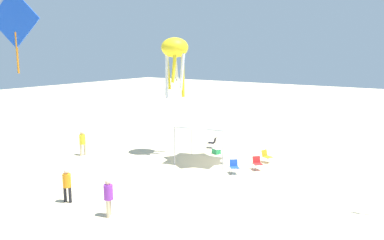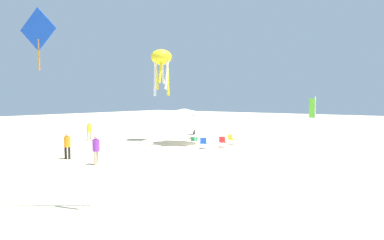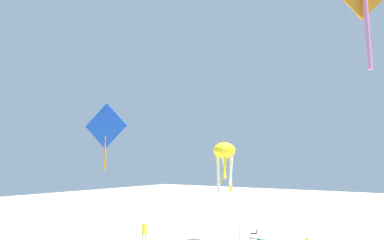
{
  "view_description": "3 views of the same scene",
  "coord_description": "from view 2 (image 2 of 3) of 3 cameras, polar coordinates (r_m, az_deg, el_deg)",
  "views": [
    {
      "loc": [
        -11.8,
        22.87,
        7.33
      ],
      "look_at": [
        2.59,
        1.91,
        2.82
      ],
      "focal_mm": 36.87,
      "sensor_mm": 36.0,
      "label": 1
    },
    {
      "loc": [
        -14.51,
        22.83,
        3.78
      ],
      "look_at": [
        0.9,
        1.53,
        2.06
      ],
      "focal_mm": 29.99,
      "sensor_mm": 36.0,
      "label": 2
    },
    {
      "loc": [
        -9.06,
        25.89,
        6.36
      ],
      "look_at": [
        0.76,
        11.5,
        8.67
      ],
      "focal_mm": 31.38,
      "sensor_mm": 36.0,
      "label": 3
    }
  ],
  "objects": [
    {
      "name": "ground",
      "position": [
        27.32,
        3.42,
        -4.32
      ],
      "size": [
        120.0,
        120.0,
        0.1
      ],
      "primitive_type": "cube",
      "color": "beige"
    },
    {
      "name": "canopy_tent",
      "position": [
        27.0,
        -1.38,
        1.44
      ],
      "size": [
        3.89,
        3.64,
        2.98
      ],
      "rotation": [
        0.0,
        0.0,
        0.21
      ],
      "color": "#B7B7BC",
      "rests_on": "ground"
    },
    {
      "name": "folding_chair_facing_ocean",
      "position": [
        27.05,
        7.05,
        -3.31
      ],
      "size": [
        0.74,
        0.67,
        0.82
      ],
      "rotation": [
        0.0,
        0.0,
        4.43
      ],
      "color": "black",
      "rests_on": "ground"
    },
    {
      "name": "folding_chair_right_of_tent",
      "position": [
        30.81,
        0.11,
        -2.42
      ],
      "size": [
        0.72,
        0.65,
        0.82
      ],
      "rotation": [
        0.0,
        0.0,
        1.79
      ],
      "color": "black",
      "rests_on": "ground"
    },
    {
      "name": "folding_chair_near_cooler",
      "position": [
        24.6,
        2.07,
        -3.98
      ],
      "size": [
        0.8,
        0.81,
        0.82
      ],
      "rotation": [
        0.0,
        0.0,
        3.86
      ],
      "color": "black",
      "rests_on": "ground"
    },
    {
      "name": "folding_chair_left_of_tent",
      "position": [
        25.4,
        5.46,
        -3.76
      ],
      "size": [
        0.8,
        0.81,
        0.82
      ],
      "rotation": [
        0.0,
        0.0,
        3.92
      ],
      "color": "black",
      "rests_on": "ground"
    },
    {
      "name": "cooler_box",
      "position": [
        29.16,
        0.38,
        -3.31
      ],
      "size": [
        0.73,
        0.63,
        0.4
      ],
      "color": "#1E8C4C",
      "rests_on": "ground"
    },
    {
      "name": "banner_flag",
      "position": [
        19.26,
        20.83,
        -0.74
      ],
      "size": [
        0.36,
        0.06,
        3.92
      ],
      "color": "silver",
      "rests_on": "ground"
    },
    {
      "name": "person_by_tent",
      "position": [
        21.65,
        -21.31,
        -3.91
      ],
      "size": [
        0.45,
        0.4,
        1.69
      ],
      "rotation": [
        0.0,
        0.0,
        0.22
      ],
      "color": "black",
      "rests_on": "ground"
    },
    {
      "name": "person_beachcomber",
      "position": [
        30.35,
        -17.81,
        -1.62
      ],
      "size": [
        0.42,
        0.47,
        1.77
      ],
      "rotation": [
        0.0,
        0.0,
        4.52
      ],
      "color": "#C6B28C",
      "rests_on": "ground"
    },
    {
      "name": "person_far_stroller",
      "position": [
        19.3,
        -16.7,
        -4.66
      ],
      "size": [
        0.41,
        0.41,
        1.72
      ],
      "rotation": [
        0.0,
        0.0,
        2.13
      ],
      "color": "#C6B28C",
      "rests_on": "ground"
    },
    {
      "name": "kite_octopus_yellow",
      "position": [
        29.18,
        -5.46,
        10.64
      ],
      "size": [
        1.85,
        1.85,
        4.12
      ],
      "rotation": [
        0.0,
        0.0,
        2.1
      ],
      "color": "yellow"
    },
    {
      "name": "kite_diamond_blue",
      "position": [
        27.93,
        -25.67,
        13.98
      ],
      "size": [
        3.16,
        1.16,
        4.75
      ],
      "rotation": [
        0.0,
        0.0,
        0.34
      ],
      "color": "blue"
    }
  ]
}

